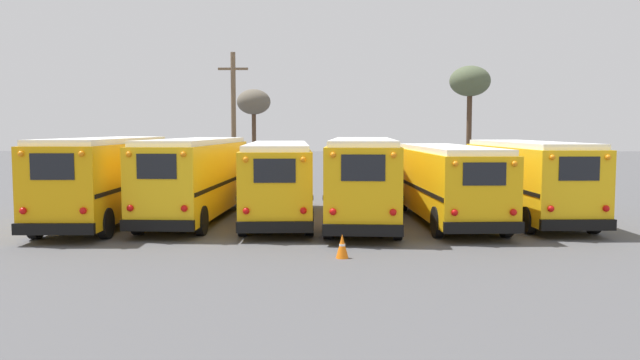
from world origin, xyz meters
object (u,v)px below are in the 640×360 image
school_bus_3 (362,177)px  traffic_cone (342,246)px  school_bus_0 (107,177)px  bare_tree_0 (254,104)px  school_bus_4 (448,181)px  bare_tree_1 (470,84)px  school_bus_5 (527,177)px  school_bus_1 (196,176)px  school_bus_2 (278,179)px  utility_pole (234,119)px

school_bus_3 → traffic_cone: school_bus_3 is taller
school_bus_0 → bare_tree_0: bearing=82.7°
school_bus_4 → bare_tree_1: bearing=75.3°
bare_tree_1 → school_bus_0: bearing=-133.7°
school_bus_4 → school_bus_5: (3.32, 0.79, 0.07)m
school_bus_1 → bare_tree_1: size_ratio=1.29×
school_bus_2 → bare_tree_0: size_ratio=1.52×
school_bus_0 → utility_pole: 14.22m
school_bus_5 → bare_tree_0: (-13.66, 22.02, 3.86)m
school_bus_2 → school_bus_4: (6.64, -0.40, -0.04)m
school_bus_2 → bare_tree_0: bare_tree_0 is taller
school_bus_3 → traffic_cone: 7.00m
utility_pole → bare_tree_0: bearing=89.5°
utility_pole → bare_tree_1: size_ratio=1.04×
school_bus_4 → utility_pole: size_ratio=1.19×
school_bus_3 → traffic_cone: size_ratio=15.42×
school_bus_1 → school_bus_2: size_ratio=1.02×
school_bus_0 → school_bus_3: school_bus_0 is taller
traffic_cone → school_bus_1: bearing=127.5°
school_bus_4 → traffic_cone: (-4.23, -6.86, -1.30)m
utility_pole → school_bus_3: bearing=-62.3°
school_bus_1 → school_bus_4: (9.96, -0.60, -0.13)m
bare_tree_1 → traffic_cone: bearing=-109.7°
school_bus_1 → bare_tree_1: bare_tree_1 is taller
school_bus_1 → bare_tree_0: bare_tree_0 is taller
school_bus_3 → school_bus_5: bearing=7.4°
school_bus_5 → bare_tree_1: (1.63, 18.03, 5.04)m
school_bus_5 → traffic_cone: bearing=-134.6°
school_bus_3 → school_bus_5: 6.70m
school_bus_1 → school_bus_4: school_bus_1 is taller
school_bus_4 → school_bus_3: bearing=-178.8°
school_bus_5 → utility_pole: size_ratio=1.17×
school_bus_0 → bare_tree_1: bearing=46.3°
utility_pole → traffic_cone: 21.61m
school_bus_4 → school_bus_5: bearing=13.4°
school_bus_4 → school_bus_5: school_bus_5 is taller
school_bus_1 → utility_pole: size_ratio=1.25×
school_bus_4 → utility_pole: 17.23m
school_bus_0 → bare_tree_1: (18.23, 19.06, 4.95)m
school_bus_1 → traffic_cone: (5.73, -7.46, -1.43)m
school_bus_4 → utility_pole: bearing=127.7°
school_bus_5 → bare_tree_1: bare_tree_1 is taller
school_bus_3 → bare_tree_0: bearing=107.1°
school_bus_1 → school_bus_3: bearing=-5.7°
traffic_cone → school_bus_5: bearing=45.4°
school_bus_0 → school_bus_4: bearing=1.0°
school_bus_3 → bare_tree_0: bare_tree_0 is taller
school_bus_1 → bare_tree_1: bearing=50.7°
school_bus_1 → school_bus_5: bearing=0.8°
utility_pole → bare_tree_0: (0.08, 9.34, 1.29)m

